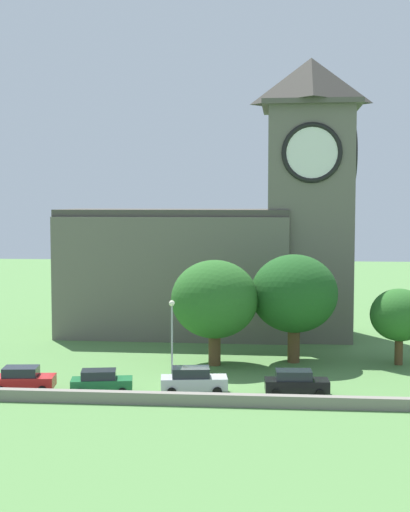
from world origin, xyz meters
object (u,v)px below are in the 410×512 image
object	(u,v)px
car_green	(101,382)
streetlamp_west_mid	(172,329)
car_black	(296,383)
tree_by_tower	(215,299)
church	(229,242)
car_silver	(193,380)
car_red	(23,379)
tree_riverside_east	(399,315)
tree_riverside_west	(294,294)

from	to	relation	value
car_green	streetlamp_west_mid	distance (m)	6.49
car_black	tree_by_tower	bearing A→B (deg)	125.50
church	car_silver	bearing A→B (deg)	-93.13
car_red	tree_by_tower	size ratio (longest dim) A/B	0.51
church	streetlamp_west_mid	bearing A→B (deg)	-98.09
church	car_green	world-z (taller)	church
tree_riverside_east	streetlamp_west_mid	bearing A→B (deg)	-153.64
tree_riverside_west	car_silver	bearing A→B (deg)	-124.47
car_red	tree_riverside_east	world-z (taller)	tree_riverside_east
church	tree_riverside_east	world-z (taller)	church
car_red	tree_riverside_east	distance (m)	31.26
car_silver	tree_riverside_west	distance (m)	14.26
church	tree_riverside_west	bearing A→B (deg)	-63.15
car_red	tree_riverside_west	size ratio (longest dim) A/B	0.49
car_silver	tree_riverside_east	xyz separation A→B (m)	(16.45, 10.87, 3.27)
car_green	tree_riverside_east	size ratio (longest dim) A/B	0.71
car_silver	tree_riverside_west	size ratio (longest dim) A/B	0.53
car_red	streetlamp_west_mid	bearing A→B (deg)	12.88
car_green	streetlamp_west_mid	xyz separation A→B (m)	(4.86, 2.47, 3.53)
car_silver	tree_by_tower	world-z (taller)	tree_by_tower
car_silver	tree_riverside_west	world-z (taller)	tree_riverside_west
tree_riverside_west	streetlamp_west_mid	bearing A→B (deg)	-135.50
car_red	tree_riverside_west	xyz separation A→B (m)	(20.00, 11.62, 5.02)
car_black	streetlamp_west_mid	distance (m)	9.97
tree_riverside_west	car_black	bearing A→B (deg)	-90.85
church	car_silver	distance (m)	25.04
car_silver	streetlamp_west_mid	world-z (taller)	streetlamp_west_mid
car_green	streetlamp_west_mid	world-z (taller)	streetlamp_west_mid
church	car_black	world-z (taller)	church
car_silver	car_black	xyz separation A→B (m)	(7.40, 0.11, -0.04)
church	car_green	bearing A→B (deg)	-108.22
car_silver	streetlamp_west_mid	size ratio (longest dim) A/B	0.76
church	tree_riverside_west	world-z (taller)	church
car_green	tree_by_tower	xyz separation A→B (m)	(7.48, 9.96, 4.73)
car_black	tree_riverside_west	bearing A→B (deg)	89.15
car_black	tree_by_tower	distance (m)	12.23
church	tree_by_tower	size ratio (longest dim) A/B	3.41
car_red	tree_riverside_east	xyz separation A→B (m)	(28.89, 11.48, 3.32)
car_silver	streetlamp_west_mid	xyz separation A→B (m)	(-1.79, 1.83, 3.44)
car_black	church	bearing A→B (deg)	104.71
car_green	car_red	bearing A→B (deg)	179.62
streetlamp_west_mid	tree_riverside_east	xyz separation A→B (m)	(18.24, 9.04, -0.16)
church	car_red	distance (m)	29.03
church	car_red	bearing A→B (deg)	-119.72
car_silver	car_red	bearing A→B (deg)	-177.21
car_green	tree_riverside_east	distance (m)	26.02
tree_by_tower	car_red	bearing A→B (deg)	-143.24
streetlamp_west_mid	tree_riverside_east	world-z (taller)	streetlamp_west_mid
car_green	streetlamp_west_mid	size ratio (longest dim) A/B	0.71
car_silver	car_black	size ratio (longest dim) A/B	1.07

